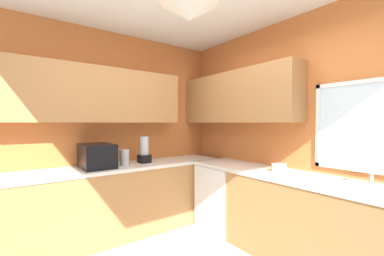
{
  "coord_description": "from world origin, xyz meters",
  "views": [
    {
      "loc": [
        1.51,
        -1.09,
        1.45
      ],
      "look_at": [
        -0.72,
        0.56,
        1.39
      ],
      "focal_mm": 22.99,
      "sensor_mm": 36.0,
      "label": 1
    }
  ],
  "objects_px": {
    "microwave": "(97,156)",
    "bowl": "(279,168)",
    "blender_appliance": "(144,151)",
    "sink_assembly": "(365,186)",
    "dishwasher": "(225,197)",
    "kettle": "(125,157)"
  },
  "relations": [
    {
      "from": "microwave",
      "to": "sink_assembly",
      "type": "distance_m",
      "value": 2.79
    },
    {
      "from": "dishwasher",
      "to": "sink_assembly",
      "type": "height_order",
      "value": "sink_assembly"
    },
    {
      "from": "dishwasher",
      "to": "blender_appliance",
      "type": "distance_m",
      "value": 1.28
    },
    {
      "from": "sink_assembly",
      "to": "bowl",
      "type": "height_order",
      "value": "sink_assembly"
    },
    {
      "from": "kettle",
      "to": "bowl",
      "type": "bearing_deg",
      "value": 39.68
    },
    {
      "from": "kettle",
      "to": "blender_appliance",
      "type": "bearing_deg",
      "value": 93.95
    },
    {
      "from": "kettle",
      "to": "bowl",
      "type": "distance_m",
      "value": 1.9
    },
    {
      "from": "kettle",
      "to": "blender_appliance",
      "type": "distance_m",
      "value": 0.3
    },
    {
      "from": "microwave",
      "to": "bowl",
      "type": "relative_size",
      "value": 2.95
    },
    {
      "from": "blender_appliance",
      "to": "bowl",
      "type": "bearing_deg",
      "value": 31.94
    },
    {
      "from": "sink_assembly",
      "to": "blender_appliance",
      "type": "bearing_deg",
      "value": -158.0
    },
    {
      "from": "dishwasher",
      "to": "blender_appliance",
      "type": "bearing_deg",
      "value": -126.4
    },
    {
      "from": "dishwasher",
      "to": "bowl",
      "type": "distance_m",
      "value": 0.97
    },
    {
      "from": "microwave",
      "to": "blender_appliance",
      "type": "distance_m",
      "value": 0.63
    },
    {
      "from": "kettle",
      "to": "blender_appliance",
      "type": "relative_size",
      "value": 0.56
    },
    {
      "from": "microwave",
      "to": "blender_appliance",
      "type": "xyz_separation_m",
      "value": [
        -0.0,
        0.63,
        0.02
      ]
    },
    {
      "from": "blender_appliance",
      "to": "kettle",
      "type": "bearing_deg",
      "value": -86.05
    },
    {
      "from": "kettle",
      "to": "blender_appliance",
      "type": "height_order",
      "value": "blender_appliance"
    },
    {
      "from": "microwave",
      "to": "bowl",
      "type": "height_order",
      "value": "microwave"
    },
    {
      "from": "sink_assembly",
      "to": "microwave",
      "type": "bearing_deg",
      "value": -145.9
    },
    {
      "from": "microwave",
      "to": "blender_appliance",
      "type": "relative_size",
      "value": 1.33
    },
    {
      "from": "microwave",
      "to": "bowl",
      "type": "xyz_separation_m",
      "value": [
        1.48,
        1.56,
        -0.1
      ]
    }
  ]
}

